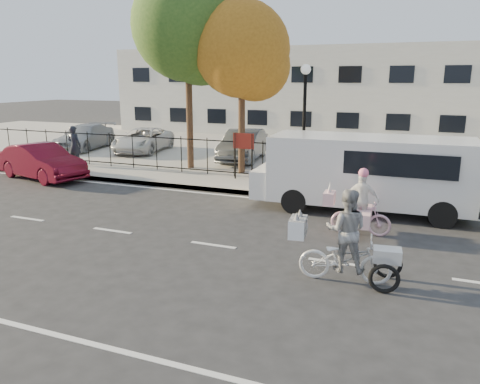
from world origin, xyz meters
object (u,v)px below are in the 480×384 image
at_px(unicorn_bike, 360,210).
at_px(white_van, 365,171).
at_px(red_sedan, 42,162).
at_px(lot_car_d, 468,163).
at_px(lamppost, 305,104).
at_px(lot_car_b, 143,140).
at_px(lot_car_a, 85,137).
at_px(zebra_trike, 346,247).
at_px(pedestrian, 74,146).
at_px(lot_car_c, 243,145).

bearing_deg(unicorn_bike, white_van, 1.20).
bearing_deg(red_sedan, lot_car_d, -57.62).
height_order(lamppost, lot_car_b, lamppost).
relative_size(lamppost, lot_car_d, 1.04).
bearing_deg(lot_car_a, unicorn_bike, -38.67).
relative_size(zebra_trike, pedestrian, 1.26).
xyz_separation_m(red_sedan, lot_car_a, (-3.17, 6.45, 0.11)).
bearing_deg(lot_car_b, white_van, -38.24).
bearing_deg(lot_car_a, lot_car_d, -14.00).
bearing_deg(zebra_trike, lot_car_d, -22.01).
xyz_separation_m(zebra_trike, lot_car_a, (-16.26, 11.86, 0.08)).
bearing_deg(lot_car_c, white_van, -52.03).
xyz_separation_m(lamppost, lot_car_a, (-13.41, 4.15, -2.29)).
xyz_separation_m(pedestrian, lot_car_c, (6.60, 3.99, -0.16)).
relative_size(white_van, lot_car_a, 1.41).
bearing_deg(lot_car_b, lot_car_a, 177.47).
distance_m(zebra_trike, lot_car_a, 20.13).
xyz_separation_m(lamppost, lot_car_c, (-3.92, 3.99, -2.23)).
bearing_deg(pedestrian, red_sedan, 95.20).
relative_size(lamppost, pedestrian, 2.43).
distance_m(lamppost, lot_car_c, 6.02).
bearing_deg(pedestrian, lot_car_a, -56.92).
bearing_deg(unicorn_bike, lot_car_b, 50.27).
distance_m(zebra_trike, lot_car_b, 17.69).
bearing_deg(zebra_trike, lot_car_b, 39.36).
height_order(zebra_trike, red_sedan, zebra_trike).
relative_size(lamppost, lot_car_a, 0.94).
xyz_separation_m(lot_car_a, lot_car_b, (3.53, 0.42, -0.04)).
height_order(unicorn_bike, lot_car_d, unicorn_bike).
bearing_deg(pedestrian, lamppost, 178.26).
height_order(white_van, pedestrian, white_van).
xyz_separation_m(pedestrian, lot_car_a, (-2.89, 4.15, -0.22)).
xyz_separation_m(unicorn_bike, pedestrian, (-13.24, 4.65, 0.38)).
bearing_deg(zebra_trike, lot_car_a, 47.20).
bearing_deg(lot_car_d, lot_car_c, 164.23).
bearing_deg(unicorn_bike, lot_car_d, -25.52).
bearing_deg(lot_car_d, white_van, -130.98).
height_order(zebra_trike, lot_car_c, zebra_trike).
bearing_deg(white_van, lamppost, 135.77).
bearing_deg(white_van, unicorn_bike, -87.15).
distance_m(unicorn_bike, lot_car_b, 15.62).
height_order(zebra_trike, unicorn_bike, zebra_trike).
bearing_deg(pedestrian, zebra_trike, 148.29).
relative_size(zebra_trike, lot_car_d, 0.54).
xyz_separation_m(unicorn_bike, lot_car_c, (-6.64, 8.64, 0.22)).
relative_size(zebra_trike, white_van, 0.35).
relative_size(white_van, lot_car_d, 1.56).
bearing_deg(red_sedan, white_van, -75.41).
height_order(zebra_trike, pedestrian, pedestrian).
height_order(pedestrian, lot_car_c, pedestrian).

